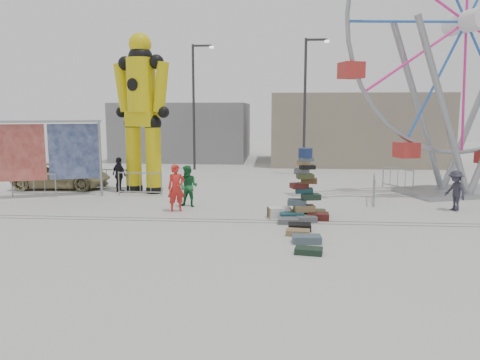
# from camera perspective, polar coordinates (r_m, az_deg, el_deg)

# --- Properties ---
(ground) EXTENTS (90.00, 90.00, 0.00)m
(ground) POSITION_cam_1_polar(r_m,az_deg,el_deg) (15.71, -0.72, -5.71)
(ground) COLOR #9E9E99
(ground) RESTS_ON ground
(track_line_near) EXTENTS (40.00, 0.04, 0.01)m
(track_line_near) POSITION_cam_1_polar(r_m,az_deg,el_deg) (16.29, -0.52, -5.18)
(track_line_near) COLOR #47443F
(track_line_near) RESTS_ON ground
(track_line_far) EXTENTS (40.00, 0.04, 0.01)m
(track_line_far) POSITION_cam_1_polar(r_m,az_deg,el_deg) (16.68, -0.40, -4.85)
(track_line_far) COLOR #47443F
(track_line_far) RESTS_ON ground
(building_right) EXTENTS (12.00, 8.00, 5.00)m
(building_right) POSITION_cam_1_polar(r_m,az_deg,el_deg) (35.64, 13.66, 6.07)
(building_right) COLOR gray
(building_right) RESTS_ON ground
(building_left) EXTENTS (10.00, 8.00, 4.40)m
(building_left) POSITION_cam_1_polar(r_m,az_deg,el_deg) (37.94, -6.74, 5.93)
(building_left) COLOR gray
(building_left) RESTS_ON ground
(lamp_post_right) EXTENTS (1.41, 0.25, 8.00)m
(lamp_post_right) POSITION_cam_1_polar(r_m,az_deg,el_deg) (28.23, 8.10, 9.68)
(lamp_post_right) COLOR #2D2D30
(lamp_post_right) RESTS_ON ground
(lamp_post_left) EXTENTS (1.41, 0.25, 8.00)m
(lamp_post_left) POSITION_cam_1_polar(r_m,az_deg,el_deg) (30.64, -5.51, 9.62)
(lamp_post_left) COLOR #2D2D30
(lamp_post_left) RESTS_ON ground
(suitcase_tower) EXTENTS (1.79, 1.58, 2.54)m
(suitcase_tower) POSITION_cam_1_polar(r_m,az_deg,el_deg) (16.90, 7.80, -2.31)
(suitcase_tower) COLOR #1A464E
(suitcase_tower) RESTS_ON ground
(crash_test_dummy) EXTENTS (2.98, 1.50, 7.58)m
(crash_test_dummy) POSITION_cam_1_polar(r_m,az_deg,el_deg) (22.38, -11.87, 8.67)
(crash_test_dummy) COLOR black
(crash_test_dummy) RESTS_ON ground
(ferris_wheel) EXTENTS (11.18, 4.33, 13.67)m
(ferris_wheel) POSITION_cam_1_polar(r_m,az_deg,el_deg) (23.83, 25.71, 14.61)
(ferris_wheel) COLOR gray
(ferris_wheel) RESTS_ON ground
(banner_scaffold) EXTENTS (4.68, 2.48, 3.42)m
(banner_scaffold) POSITION_cam_1_polar(r_m,az_deg,el_deg) (22.32, -22.56, 4.55)
(banner_scaffold) COLOR gray
(banner_scaffold) RESTS_ON ground
(steamer_trunk) EXTENTS (0.89, 0.63, 0.38)m
(steamer_trunk) POSITION_cam_1_polar(r_m,az_deg,el_deg) (17.04, 4.78, -3.96)
(steamer_trunk) COLOR silver
(steamer_trunk) RESTS_ON ground
(row_case_0) EXTENTS (0.73, 0.54, 0.19)m
(row_case_0) POSITION_cam_1_polar(r_m,az_deg,el_deg) (17.24, 6.08, -4.16)
(row_case_0) COLOR #373F1F
(row_case_0) RESTS_ON ground
(row_case_1) EXTENTS (0.70, 0.56, 0.19)m
(row_case_1) POSITION_cam_1_polar(r_m,az_deg,el_deg) (16.23, 5.89, -4.96)
(row_case_1) COLOR #5C5E64
(row_case_1) RESTS_ON ground
(row_case_2) EXTENTS (0.74, 0.54, 0.21)m
(row_case_2) POSITION_cam_1_polar(r_m,az_deg,el_deg) (15.36, 7.28, -5.70)
(row_case_2) COLOR black
(row_case_2) RESTS_ON ground
(row_case_3) EXTENTS (0.77, 0.56, 0.18)m
(row_case_3) POSITION_cam_1_polar(r_m,az_deg,el_deg) (14.75, 7.09, -6.36)
(row_case_3) COLOR olive
(row_case_3) RESTS_ON ground
(row_case_4) EXTENTS (0.86, 0.53, 0.23)m
(row_case_4) POSITION_cam_1_polar(r_m,az_deg,el_deg) (13.95, 8.14, -7.15)
(row_case_4) COLOR #495C69
(row_case_4) RESTS_ON ground
(row_case_5) EXTENTS (0.80, 0.54, 0.17)m
(row_case_5) POSITION_cam_1_polar(r_m,az_deg,el_deg) (12.93, 8.37, -8.54)
(row_case_5) COLOR #1A2F21
(row_case_5) RESTS_ON ground
(barricade_dummy_a) EXTENTS (2.00, 0.16, 1.10)m
(barricade_dummy_a) POSITION_cam_1_polar(r_m,az_deg,el_deg) (22.84, -23.85, -0.56)
(barricade_dummy_a) COLOR gray
(barricade_dummy_a) RESTS_ON ground
(barricade_dummy_b) EXTENTS (2.00, 0.24, 1.10)m
(barricade_dummy_b) POSITION_cam_1_polar(r_m,az_deg,el_deg) (23.31, -15.93, 0.01)
(barricade_dummy_b) COLOR gray
(barricade_dummy_b) RESTS_ON ground
(barricade_dummy_c) EXTENTS (2.00, 0.18, 1.10)m
(barricade_dummy_c) POSITION_cam_1_polar(r_m,az_deg,el_deg) (21.71, -12.09, -0.45)
(barricade_dummy_c) COLOR gray
(barricade_dummy_c) RESTS_ON ground
(barricade_wheel_front) EXTENTS (0.46, 1.99, 1.10)m
(barricade_wheel_front) POSITION_cam_1_polar(r_m,az_deg,el_deg) (20.49, 16.01, -1.12)
(barricade_wheel_front) COLOR gray
(barricade_wheel_front) RESTS_ON ground
(barricade_wheel_back) EXTENTS (1.09, 1.78, 1.10)m
(barricade_wheel_back) POSITION_cam_1_polar(r_m,az_deg,el_deg) (24.02, 18.65, 0.14)
(barricade_wheel_back) COLOR gray
(barricade_wheel_back) RESTS_ON ground
(pedestrian_red) EXTENTS (0.77, 0.64, 1.81)m
(pedestrian_red) POSITION_cam_1_polar(r_m,az_deg,el_deg) (18.05, -7.78, -0.98)
(pedestrian_red) COLOR red
(pedestrian_red) RESTS_ON ground
(pedestrian_green) EXTENTS (0.93, 0.80, 1.66)m
(pedestrian_green) POSITION_cam_1_polar(r_m,az_deg,el_deg) (18.89, -6.32, -0.77)
(pedestrian_green) COLOR #1A6B33
(pedestrian_green) RESTS_ON ground
(pedestrian_black) EXTENTS (1.03, 0.90, 1.66)m
(pedestrian_black) POSITION_cam_1_polar(r_m,az_deg,el_deg) (22.86, -14.50, 0.62)
(pedestrian_black) COLOR black
(pedestrian_black) RESTS_ON ground
(pedestrian_grey) EXTENTS (0.89, 1.15, 1.57)m
(pedestrian_grey) POSITION_cam_1_polar(r_m,az_deg,el_deg) (19.87, 24.77, -1.18)
(pedestrian_grey) COLOR #262532
(pedestrian_grey) RESTS_ON ground
(parked_suv) EXTENTS (4.75, 2.39, 1.29)m
(parked_suv) POSITION_cam_1_polar(r_m,az_deg,el_deg) (24.91, -20.84, 0.53)
(parked_suv) COLOR tan
(parked_suv) RESTS_ON ground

